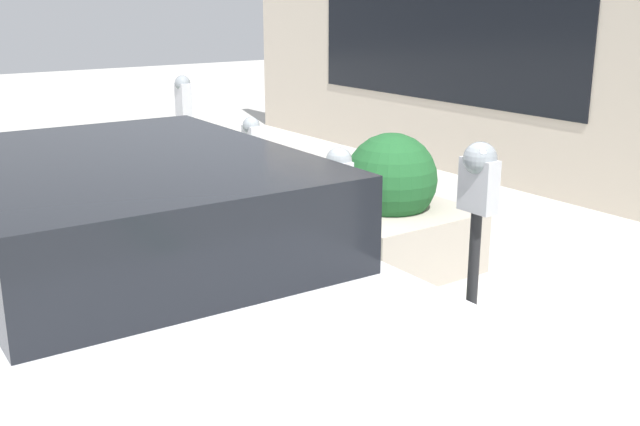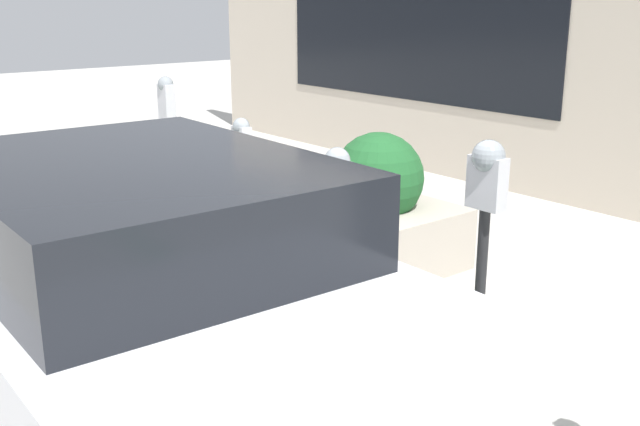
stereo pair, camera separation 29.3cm
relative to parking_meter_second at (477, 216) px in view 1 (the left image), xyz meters
The scene contains 8 objects.
ground_plane 1.64m from the parking_meter_second, 11.89° to the left, with size 40.00×40.00×0.00m, color beige.
curb_strip 1.64m from the parking_meter_second, 15.69° to the left, with size 15.59×0.16×0.04m.
parking_meter_second is the anchor object (origin of this frame).
parking_meter_middle 1.21m from the parking_meter_second, ahead, with size 0.20×0.17×1.31m.
parking_meter_fourth 2.34m from the parking_meter_second, ahead, with size 0.15×0.13×1.35m.
parking_meter_farthest 3.44m from the parking_meter_second, ahead, with size 0.15×0.13×1.57m.
planter_box 2.51m from the parking_meter_second, 30.54° to the right, with size 1.19×1.16×1.15m.
parked_car_front 1.88m from the parking_meter_second, 50.87° to the left, with size 4.08×1.93×1.46m.
Camera 1 is at (-3.63, 2.49, 2.22)m, focal length 42.00 mm.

